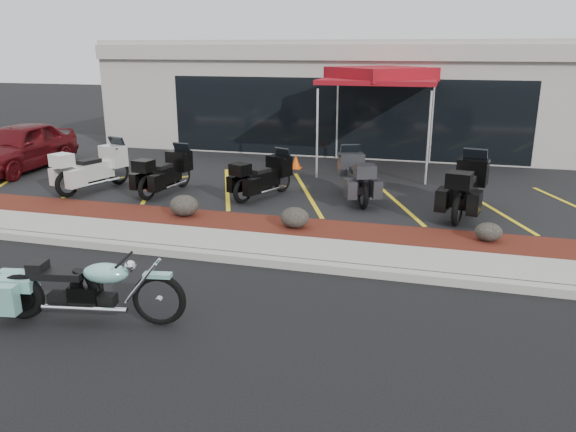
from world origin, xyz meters
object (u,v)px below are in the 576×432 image
(hero_cruiser, at_px, (159,292))
(parked_car, at_px, (19,147))
(traffic_cone, at_px, (296,162))
(touring_white, at_px, (118,161))
(popup_canopy, at_px, (380,77))

(hero_cruiser, relative_size, parked_car, 0.68)
(parked_car, height_order, traffic_cone, parked_car)
(hero_cruiser, relative_size, traffic_cone, 6.81)
(hero_cruiser, xyz_separation_m, traffic_cone, (-0.69, 10.15, -0.14))
(parked_car, bearing_deg, traffic_cone, 13.80)
(touring_white, distance_m, popup_canopy, 7.87)
(hero_cruiser, distance_m, popup_canopy, 11.03)
(parked_car, xyz_separation_m, popup_canopy, (10.46, 2.94, 2.06))
(hero_cruiser, bearing_deg, traffic_cone, 84.07)
(touring_white, relative_size, traffic_cone, 5.34)
(traffic_cone, bearing_deg, hero_cruiser, -86.10)
(traffic_cone, relative_size, popup_canopy, 0.11)
(traffic_cone, bearing_deg, popup_canopy, 10.90)
(hero_cruiser, xyz_separation_m, touring_white, (-4.83, 6.83, 0.30))
(popup_canopy, bearing_deg, parked_car, -173.64)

